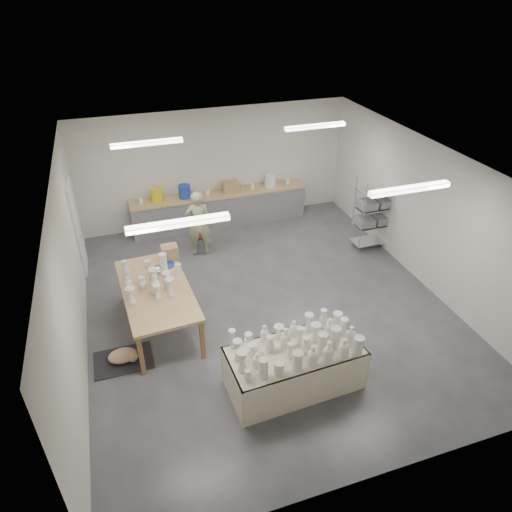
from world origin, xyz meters
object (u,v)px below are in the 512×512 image
object	(u,v)px
drying_table	(295,365)
red_stool	(197,237)
potter	(198,223)
work_table	(157,284)

from	to	relation	value
drying_table	red_stool	world-z (taller)	drying_table
drying_table	red_stool	distance (m)	4.83
red_stool	drying_table	bearing A→B (deg)	-83.08
drying_table	red_stool	xyz separation A→B (m)	(-0.58, 4.79, -0.14)
drying_table	potter	size ratio (longest dim) A/B	1.35
drying_table	potter	distance (m)	4.57
potter	red_stool	world-z (taller)	potter
potter	work_table	bearing A→B (deg)	64.92
drying_table	work_table	xyz separation A→B (m)	(-1.84, 2.26, 0.45)
red_stool	work_table	bearing A→B (deg)	-116.45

